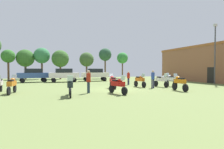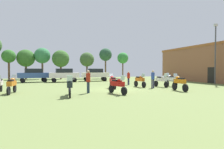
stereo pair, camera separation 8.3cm
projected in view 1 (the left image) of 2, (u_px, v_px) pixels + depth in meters
ground_plane at (115, 89)px, 17.13m from camera, size 44.00×52.00×0.02m
brick_building at (211, 64)px, 28.10m from camera, size 6.12×17.06×5.55m
motorcycle_1 at (113, 81)px, 17.68m from camera, size 0.62×2.09×1.46m
motorcycle_3 at (180, 82)px, 15.72m from camera, size 0.62×2.18×1.50m
motorcycle_4 at (161, 80)px, 19.27m from camera, size 0.64×2.22×1.46m
motorcycle_6 at (171, 80)px, 19.87m from camera, size 0.62×2.12×1.49m
motorcycle_7 at (140, 80)px, 19.12m from camera, size 0.62×2.12×1.47m
motorcycle_8 at (12, 84)px, 13.84m from camera, size 0.62×2.23×1.45m
motorcycle_9 at (118, 85)px, 13.76m from camera, size 0.80×2.19×1.44m
motorcycle_10 at (70, 86)px, 12.52m from camera, size 0.62×2.29×1.49m
car_1 at (64, 74)px, 26.91m from camera, size 4.33×1.88×2.00m
car_2 at (95, 74)px, 29.21m from camera, size 4.44×2.18×2.00m
car_3 at (33, 74)px, 26.37m from camera, size 4.54×2.47×2.00m
person_1 at (88, 80)px, 14.16m from camera, size 0.48×0.48×1.82m
person_2 at (128, 77)px, 21.74m from camera, size 0.37×0.37×1.65m
person_3 at (153, 78)px, 17.99m from camera, size 0.41×0.41×1.80m
tree_1 at (105, 55)px, 37.91m from camera, size 2.65×2.65×6.32m
tree_2 at (42, 56)px, 34.87m from camera, size 3.01×3.01×6.06m
tree_3 at (8, 57)px, 32.07m from camera, size 2.35×2.35×5.40m
tree_4 at (60, 59)px, 35.21m from camera, size 3.31×3.31×5.63m
tree_5 at (87, 60)px, 36.82m from camera, size 2.92×2.92×5.37m
tree_7 at (122, 58)px, 39.30m from camera, size 2.41×2.41×5.57m
tree_8 at (25, 58)px, 34.03m from camera, size 3.28×3.28×5.65m
lamp_post at (215, 51)px, 23.15m from camera, size 0.44×0.24×7.70m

